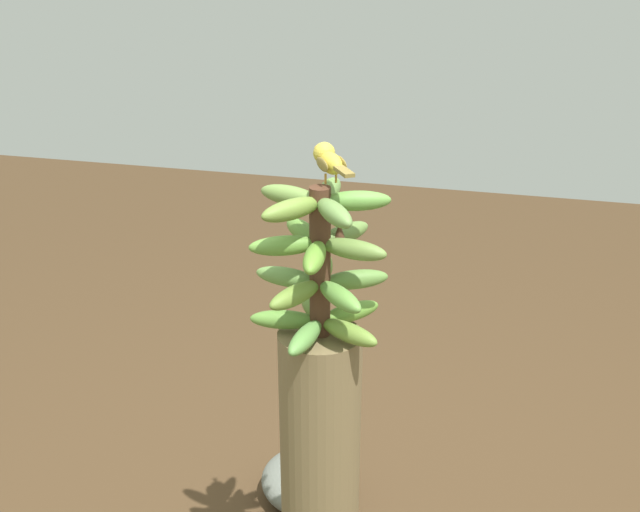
# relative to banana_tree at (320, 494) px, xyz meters

# --- Properties ---
(banana_tree) EXTENTS (0.19, 0.19, 0.91)m
(banana_tree) POSITION_rel_banana_tree_xyz_m (0.00, 0.00, 0.00)
(banana_tree) COLOR olive
(banana_tree) RESTS_ON ground
(banana_bunch) EXTENTS (0.32, 0.31, 0.35)m
(banana_bunch) POSITION_rel_banana_tree_xyz_m (-0.00, 0.00, 0.63)
(banana_bunch) COLOR #4C2D1E
(banana_bunch) RESTS_ON banana_tree
(perched_bird) EXTENTS (0.16, 0.12, 0.08)m
(perched_bird) POSITION_rel_banana_tree_xyz_m (-0.04, 0.01, 0.85)
(perched_bird) COLOR #C68933
(perched_bird) RESTS_ON banana_bunch
(garden_rock) EXTENTS (0.42, 0.42, 0.14)m
(garden_rock) POSITION_rel_banana_tree_xyz_m (-0.49, -0.18, -0.39)
(garden_rock) COLOR slate
(garden_rock) RESTS_ON ground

